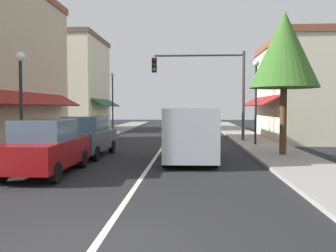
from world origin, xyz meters
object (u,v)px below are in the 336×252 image
(street_lamp_left_near, at_px, (21,87))
(street_lamp_left_far, at_px, (113,93))
(parked_car_second_left, at_px, (87,137))
(tree_right_near, at_px, (284,50))
(traffic_signal_mast_arm, at_px, (211,79))
(street_lamp_right_mid, at_px, (256,88))
(parked_car_nearest_left, at_px, (46,147))
(van_in_lane, at_px, (189,133))

(street_lamp_left_near, distance_m, street_lamp_left_far, 16.80)
(parked_car_second_left, relative_size, tree_right_near, 0.66)
(traffic_signal_mast_arm, bearing_deg, street_lamp_left_far, 136.72)
(street_lamp_left_near, distance_m, tree_right_near, 10.88)
(parked_car_second_left, bearing_deg, street_lamp_left_far, 99.23)
(street_lamp_right_mid, bearing_deg, parked_car_second_left, -150.30)
(tree_right_near, bearing_deg, street_lamp_left_near, -165.29)
(parked_car_nearest_left, relative_size, van_in_lane, 0.79)
(traffic_signal_mast_arm, xyz_separation_m, street_lamp_right_mid, (2.34, -2.50, -0.69))
(traffic_signal_mast_arm, height_order, street_lamp_left_far, traffic_signal_mast_arm)
(van_in_lane, xyz_separation_m, traffic_signal_mast_arm, (1.32, 8.20, 2.75))
(parked_car_nearest_left, distance_m, van_in_lane, 5.64)
(street_lamp_right_mid, bearing_deg, street_lamp_left_near, -144.92)
(van_in_lane, bearing_deg, street_lamp_left_near, -169.82)
(tree_right_near, bearing_deg, parked_car_nearest_left, -151.34)
(street_lamp_left_near, relative_size, tree_right_near, 0.68)
(parked_car_nearest_left, bearing_deg, traffic_signal_mast_arm, 62.53)
(van_in_lane, xyz_separation_m, tree_right_near, (4.08, 1.43, 3.46))
(parked_car_nearest_left, xyz_separation_m, parked_car_second_left, (0.07, 4.35, 0.00))
(parked_car_nearest_left, relative_size, tree_right_near, 0.66)
(van_in_lane, height_order, street_lamp_right_mid, street_lamp_right_mid)
(traffic_signal_mast_arm, bearing_deg, parked_car_second_left, -129.14)
(street_lamp_left_far, xyz_separation_m, tree_right_near, (10.51, -14.07, 1.21))
(parked_car_second_left, xyz_separation_m, street_lamp_left_near, (-1.81, -2.34, 2.02))
(traffic_signal_mast_arm, xyz_separation_m, tree_right_near, (2.76, -6.77, 0.71))
(traffic_signal_mast_arm, bearing_deg, street_lamp_left_near, -128.76)
(parked_car_nearest_left, height_order, street_lamp_left_far, street_lamp_left_far)
(parked_car_second_left, relative_size, van_in_lane, 0.79)
(street_lamp_left_near, bearing_deg, van_in_lane, 11.62)
(traffic_signal_mast_arm, distance_m, street_lamp_left_near, 12.22)
(traffic_signal_mast_arm, relative_size, street_lamp_left_near, 1.37)
(parked_car_second_left, distance_m, van_in_lane, 4.63)
(parked_car_nearest_left, height_order, parked_car_second_left, same)
(parked_car_nearest_left, bearing_deg, street_lamp_left_far, 95.29)
(traffic_signal_mast_arm, bearing_deg, van_in_lane, -99.15)
(street_lamp_left_near, bearing_deg, parked_car_second_left, 52.41)
(traffic_signal_mast_arm, height_order, street_lamp_right_mid, traffic_signal_mast_arm)
(parked_car_nearest_left, xyz_separation_m, street_lamp_left_near, (-1.74, 2.00, 2.02))
(tree_right_near, bearing_deg, street_lamp_left_far, 126.76)
(street_lamp_left_far, distance_m, tree_right_near, 17.60)
(parked_car_second_left, bearing_deg, tree_right_near, 4.20)
(street_lamp_right_mid, bearing_deg, van_in_lane, -122.67)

